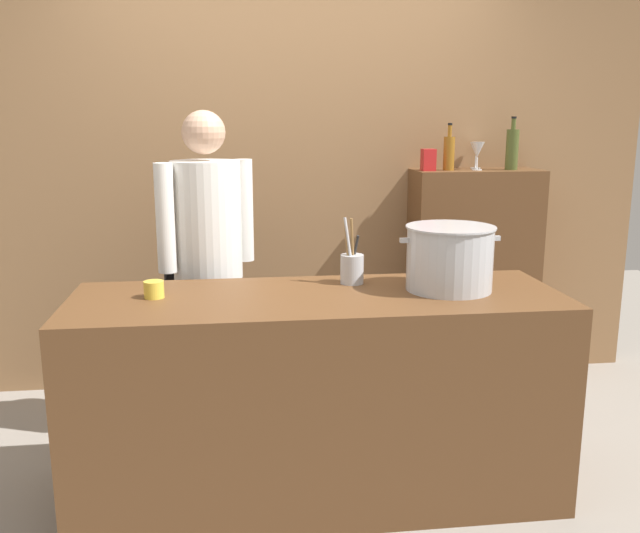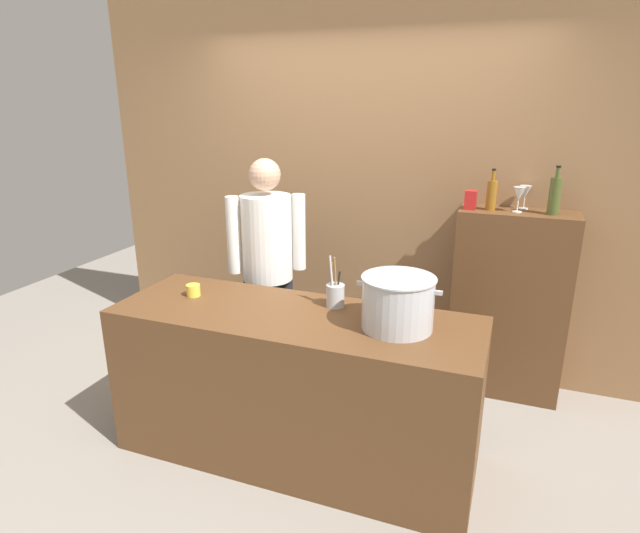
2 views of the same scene
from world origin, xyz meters
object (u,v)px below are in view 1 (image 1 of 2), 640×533
Objects in this scene: chef at (207,253)px; utensil_crock at (352,267)px; wine_glass_wide at (478,150)px; wine_bottle_olive at (512,149)px; spice_tin_red at (428,160)px; wine_glass_short at (476,150)px; butter_jar at (154,289)px; stockpot_large at (450,258)px; wine_bottle_amber at (449,152)px.

utensil_crock is at bearing 113.32° from chef.
utensil_crock is at bearing -133.16° from wine_glass_wide.
wine_bottle_olive is 0.21m from wine_glass_wide.
chef is at bearing -158.11° from spice_tin_red.
wine_glass_wide is (-0.21, -0.00, -0.01)m from wine_bottle_olive.
utensil_crock is at bearing -130.77° from wine_glass_short.
utensil_crock is 0.86m from butter_jar.
chef is 1.22m from stockpot_large.
wine_glass_short is at bearing 144.38° from wine_bottle_olive.
utensil_crock is 1.10× the size of wine_bottle_amber.
spice_tin_red is (0.61, 0.97, 0.41)m from utensil_crock.
wine_bottle_amber is (0.35, 1.15, 0.39)m from stockpot_large.
chef reaches higher than wine_bottle_olive.
butter_jar is at bearing -170.44° from utensil_crock.
wine_bottle_olive is at bearing -1.55° from wine_bottle_amber.
wine_bottle_amber reaches higher than stockpot_large.
butter_jar is 2.24m from wine_glass_short.
wine_bottle_amber reaches higher than utensil_crock.
utensil_crock is at bearing 157.47° from stockpot_large.
stockpot_large is 2.66× the size of wine_glass_wide.
utensil_crock is (-0.39, 0.16, -0.07)m from stockpot_large.
chef is 1.79m from wine_glass_short.
wine_bottle_amber is at bearing -150.95° from wine_glass_short.
spice_tin_red is at bearing -178.76° from wine_glass_wide.
wine_glass_wide is (1.76, 1.12, 0.50)m from butter_jar.
wine_glass_wide reaches higher than spice_tin_red.
wine_bottle_amber is at bearing 175.09° from wine_glass_wide.
wine_bottle_amber is 0.14m from spice_tin_red.
butter_jar is at bearing -142.85° from spice_tin_red.
utensil_crock reaches higher than stockpot_large.
stockpot_large is 1.42× the size of wine_bottle_olive.
stockpot_large is at bearing -22.53° from utensil_crock.
wine_bottle_olive is (0.38, -0.01, 0.02)m from wine_bottle_amber.
butter_jar is 2.14m from wine_glass_wide.
wine_bottle_amber is at bearing 169.21° from chef.
spice_tin_red reaches higher than stockpot_large.
utensil_crock is (0.65, -0.46, 0.01)m from chef.
wine_glass_wide reaches higher than stockpot_large.
utensil_crock is 1.41m from wine_glass_wide.
wine_glass_short is (1.80, 1.24, 0.50)m from butter_jar.
wine_bottle_amber is 0.88× the size of wine_bottle_olive.
utensil_crock is 2.39× the size of spice_tin_red.
butter_jar is (-1.24, 0.02, -0.10)m from stockpot_large.
spice_tin_red is at bearing -178.81° from wine_bottle_olive.
wine_bottle_olive is (1.97, 1.12, 0.51)m from butter_jar.
butter_jar is 0.30× the size of wine_bottle_amber.
chef is 1.91m from wine_bottle_olive.
wine_bottle_amber is at bearing 73.09° from stockpot_large.
wine_bottle_amber is at bearing 53.01° from utensil_crock.
wine_glass_short reaches higher than butter_jar.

